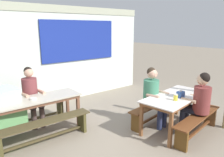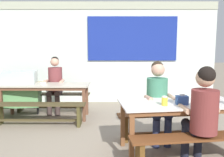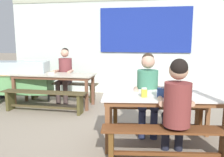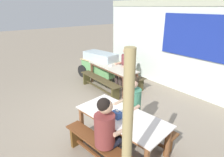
% 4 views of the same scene
% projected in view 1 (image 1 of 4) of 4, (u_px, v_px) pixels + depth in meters
% --- Properties ---
extents(ground_plane, '(40.00, 40.00, 0.00)m').
position_uv_depth(ground_plane, '(120.00, 137.00, 4.22)').
color(ground_plane, gray).
extents(backdrop_wall, '(6.03, 0.23, 2.71)m').
position_uv_depth(backdrop_wall, '(56.00, 53.00, 6.01)').
color(backdrop_wall, silver).
rests_on(backdrop_wall, ground_plane).
extents(dining_table_far, '(1.86, 0.63, 0.73)m').
position_uv_depth(dining_table_far, '(34.00, 103.00, 4.27)').
color(dining_table_far, '#BFB6A1').
rests_on(dining_table_far, ground_plane).
extents(dining_table_near, '(1.75, 0.97, 0.73)m').
position_uv_depth(dining_table_near, '(175.00, 99.00, 4.47)').
color(dining_table_near, silver).
rests_on(dining_table_near, ground_plane).
extents(bench_far_back, '(1.77, 0.32, 0.43)m').
position_uv_depth(bench_far_back, '(28.00, 112.00, 4.74)').
color(bench_far_back, '#493E27').
rests_on(bench_far_back, ground_plane).
extents(bench_far_front, '(1.81, 0.31, 0.43)m').
position_uv_depth(bench_far_front, '(45.00, 129.00, 3.97)').
color(bench_far_front, '#493F24').
rests_on(bench_far_front, ground_plane).
extents(bench_near_back, '(1.62, 0.46, 0.43)m').
position_uv_depth(bench_near_back, '(154.00, 109.00, 4.89)').
color(bench_near_back, brown).
rests_on(bench_near_back, ground_plane).
extents(bench_near_front, '(1.65, 0.49, 0.43)m').
position_uv_depth(bench_near_front, '(198.00, 122.00, 4.22)').
color(bench_near_front, brown).
rests_on(bench_near_front, ground_plane).
extents(person_near_front, '(0.45, 0.55, 1.28)m').
position_uv_depth(person_near_front, '(199.00, 99.00, 4.23)').
color(person_near_front, '#1D1F2E').
rests_on(person_near_front, ground_plane).
extents(person_center_facing, '(0.44, 0.55, 1.30)m').
position_uv_depth(person_center_facing, '(31.00, 93.00, 4.64)').
color(person_center_facing, '#453532').
rests_on(person_center_facing, ground_plane).
extents(person_right_near_table, '(0.47, 0.54, 1.29)m').
position_uv_depth(person_right_near_table, '(153.00, 93.00, 4.63)').
color(person_right_near_table, '#262D4E').
rests_on(person_right_near_table, ground_plane).
extents(tissue_box, '(0.16, 0.10, 0.14)m').
position_uv_depth(tissue_box, '(180.00, 94.00, 4.35)').
color(tissue_box, '#2F5098').
rests_on(tissue_box, dining_table_near).
extents(condiment_jar, '(0.08, 0.08, 0.13)m').
position_uv_depth(condiment_jar, '(176.00, 97.00, 4.16)').
color(condiment_jar, yellow).
rests_on(condiment_jar, dining_table_near).
extents(soup_bowl, '(0.13, 0.13, 0.04)m').
position_uv_depth(soup_bowl, '(33.00, 99.00, 4.19)').
color(soup_bowl, silver).
rests_on(soup_bowl, dining_table_far).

